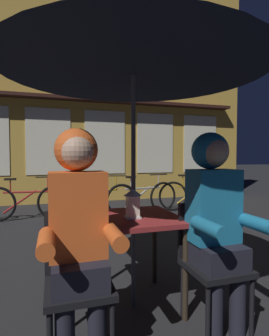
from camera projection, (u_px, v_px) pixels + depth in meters
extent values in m
plane|color=#232326|center=(133.00, 305.00, 2.18)|extent=(60.00, 60.00, 0.00)
cube|color=maroon|center=(133.00, 218.00, 2.15)|extent=(0.72, 0.72, 0.04)
cylinder|color=#2D2319|center=(103.00, 286.00, 1.78)|extent=(0.04, 0.04, 0.70)
cylinder|color=#2D2319|center=(185.00, 274.00, 1.96)|extent=(0.04, 0.04, 0.70)
cylinder|color=#2D2319|center=(90.00, 254.00, 2.37)|extent=(0.04, 0.04, 0.70)
cylinder|color=#2D2319|center=(155.00, 247.00, 2.55)|extent=(0.04, 0.04, 0.70)
cylinder|color=#4C4C51|center=(133.00, 169.00, 2.13)|extent=(0.04, 0.04, 2.25)
cone|color=black|center=(133.00, 51.00, 2.09)|extent=(2.10, 2.10, 0.38)
sphere|color=#4C4C51|center=(133.00, 22.00, 2.08)|extent=(0.06, 0.06, 0.06)
cube|color=white|center=(133.00, 217.00, 2.07)|extent=(0.11, 0.11, 0.02)
cube|color=white|center=(133.00, 206.00, 2.07)|extent=(0.09, 0.09, 0.16)
pyramid|color=white|center=(133.00, 192.00, 2.06)|extent=(0.11, 0.11, 0.06)
cube|color=black|center=(79.00, 287.00, 1.60)|extent=(0.40, 0.40, 0.04)
cylinder|color=black|center=(113.00, 336.00, 1.50)|extent=(0.03, 0.03, 0.41)
cylinder|color=black|center=(102.00, 304.00, 1.82)|extent=(0.03, 0.03, 0.41)
cylinder|color=black|center=(50.00, 313.00, 1.72)|extent=(0.03, 0.03, 0.41)
cube|color=black|center=(76.00, 241.00, 1.77)|extent=(0.40, 0.03, 0.42)
cube|color=black|center=(216.00, 268.00, 1.89)|extent=(0.40, 0.40, 0.04)
cylinder|color=black|center=(252.00, 307.00, 1.78)|extent=(0.03, 0.03, 0.41)
cylinder|color=black|center=(208.00, 316.00, 1.68)|extent=(0.03, 0.03, 0.41)
cylinder|color=black|center=(221.00, 284.00, 2.11)|extent=(0.03, 0.03, 0.41)
cylinder|color=black|center=(183.00, 290.00, 2.01)|extent=(0.03, 0.03, 0.41)
cube|color=black|center=(202.00, 229.00, 2.05)|extent=(0.40, 0.03, 0.42)
cylinder|color=black|center=(97.00, 330.00, 1.52)|extent=(0.11, 0.11, 0.45)
cube|color=black|center=(79.00, 271.00, 1.60)|extent=(0.32, 0.36, 0.16)
cube|color=#E05B23|center=(78.00, 214.00, 1.62)|extent=(0.34, 0.22, 0.52)
cylinder|color=#E05B23|center=(114.00, 236.00, 1.47)|extent=(0.09, 0.30, 0.09)
cylinder|color=#E05B23|center=(46.00, 243.00, 1.36)|extent=(0.09, 0.30, 0.09)
sphere|color=tan|center=(77.00, 151.00, 1.60)|extent=(0.21, 0.21, 0.21)
sphere|color=#E05B23|center=(76.00, 150.00, 1.65)|extent=(0.27, 0.27, 0.27)
cylinder|color=black|center=(238.00, 303.00, 1.80)|extent=(0.11, 0.11, 0.45)
cylinder|color=black|center=(215.00, 307.00, 1.75)|extent=(0.11, 0.11, 0.45)
cube|color=black|center=(216.00, 254.00, 1.88)|extent=(0.32, 0.36, 0.16)
cube|color=teal|center=(213.00, 205.00, 1.91)|extent=(0.34, 0.22, 0.52)
cylinder|color=teal|center=(256.00, 223.00, 1.75)|extent=(0.09, 0.30, 0.09)
cylinder|color=teal|center=(209.00, 228.00, 1.65)|extent=(0.09, 0.30, 0.09)
sphere|color=tan|center=(214.00, 152.00, 1.89)|extent=(0.21, 0.21, 0.21)
sphere|color=teal|center=(210.00, 151.00, 1.94)|extent=(0.27, 0.27, 0.27)
cube|color=gold|center=(76.00, 87.00, 7.20)|extent=(10.00, 0.60, 6.20)
cube|color=#EAE5C6|center=(49.00, 142.00, 6.76)|extent=(1.10, 0.02, 1.70)
cube|color=#EAE5C6|center=(105.00, 142.00, 7.19)|extent=(1.10, 0.02, 1.70)
cube|color=#EAE5C6|center=(155.00, 143.00, 7.63)|extent=(1.10, 0.02, 1.70)
cube|color=#EAE5C6|center=(200.00, 144.00, 8.06)|extent=(1.10, 0.02, 1.70)
cube|color=#331914|center=(78.00, 99.00, 6.79)|extent=(9.00, 0.36, 0.08)
torus|color=black|center=(55.00, 202.00, 5.13)|extent=(0.66, 0.12, 0.66)
cylinder|color=maroon|center=(27.00, 192.00, 5.02)|extent=(0.84, 0.12, 0.04)
cylinder|color=maroon|center=(20.00, 202.00, 5.01)|extent=(0.61, 0.10, 0.44)
cylinder|color=maroon|center=(10.00, 186.00, 4.96)|extent=(0.02, 0.02, 0.24)
cube|color=black|center=(10.00, 179.00, 4.96)|extent=(0.21, 0.10, 0.04)
cylinder|color=maroon|center=(48.00, 184.00, 5.09)|extent=(0.02, 0.02, 0.28)
cylinder|color=black|center=(48.00, 177.00, 5.09)|extent=(0.44, 0.07, 0.02)
torus|color=black|center=(122.00, 200.00, 5.44)|extent=(0.66, 0.18, 0.66)
torus|color=black|center=(71.00, 201.00, 5.33)|extent=(0.66, 0.18, 0.66)
cylinder|color=#B78419|center=(97.00, 190.00, 5.38)|extent=(0.83, 0.20, 0.04)
cylinder|color=#B78419|center=(91.00, 199.00, 5.37)|extent=(0.60, 0.15, 0.44)
cylinder|color=#B78419|center=(82.00, 184.00, 5.34)|extent=(0.02, 0.02, 0.24)
cube|color=black|center=(82.00, 178.00, 5.33)|extent=(0.21, 0.12, 0.04)
cylinder|color=#B78419|center=(116.00, 183.00, 5.41)|extent=(0.02, 0.02, 0.28)
cylinder|color=black|center=(116.00, 176.00, 5.40)|extent=(0.44, 0.11, 0.02)
torus|color=black|center=(163.00, 197.00, 5.86)|extent=(0.66, 0.16, 0.66)
torus|color=black|center=(121.00, 200.00, 5.40)|extent=(0.66, 0.16, 0.66)
cylinder|color=#ADA89E|center=(143.00, 188.00, 5.62)|extent=(0.83, 0.17, 0.04)
cylinder|color=#ADA89E|center=(138.00, 197.00, 5.58)|extent=(0.60, 0.14, 0.44)
cylinder|color=#ADA89E|center=(131.00, 183.00, 5.49)|extent=(0.02, 0.02, 0.24)
cube|color=black|center=(131.00, 177.00, 5.48)|extent=(0.21, 0.11, 0.04)
cylinder|color=#ADA89E|center=(158.00, 181.00, 5.79)|extent=(0.02, 0.02, 0.28)
cylinder|color=black|center=(158.00, 175.00, 5.79)|extent=(0.44, 0.10, 0.02)
torus|color=black|center=(216.00, 195.00, 6.06)|extent=(0.66, 0.17, 0.66)
torus|color=black|center=(173.00, 196.00, 5.94)|extent=(0.66, 0.17, 0.66)
cylinder|color=#B78419|center=(195.00, 186.00, 5.99)|extent=(0.83, 0.19, 0.04)
cylinder|color=#B78419|center=(190.00, 194.00, 5.98)|extent=(0.60, 0.14, 0.44)
cylinder|color=#B78419|center=(183.00, 181.00, 5.95)|extent=(0.02, 0.02, 0.24)
cube|color=black|center=(183.00, 175.00, 5.94)|extent=(0.21, 0.11, 0.04)
cylinder|color=#B78419|center=(211.00, 180.00, 6.03)|extent=(0.02, 0.02, 0.28)
cylinder|color=black|center=(212.00, 174.00, 6.02)|extent=(0.44, 0.10, 0.02)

